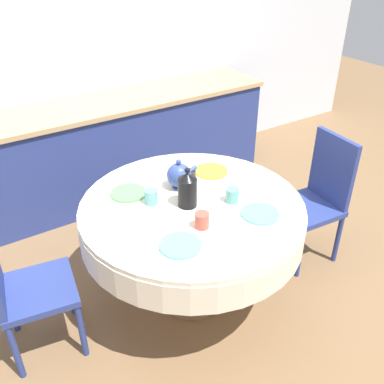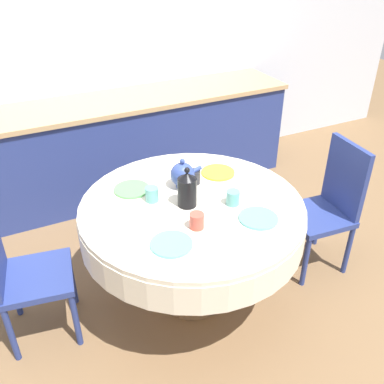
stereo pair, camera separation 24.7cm
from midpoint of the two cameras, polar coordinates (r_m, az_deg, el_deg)
name	(u,v)px [view 2 (the right image)]	position (r m, az deg, el deg)	size (l,w,h in m)	color
ground_plane	(192,295)	(2.99, 2.43, -13.71)	(12.00, 12.00, 0.00)	brown
wall_back	(95,42)	(3.95, -11.03, 19.04)	(7.00, 0.05, 2.60)	silver
kitchen_counter	(116,147)	(3.92, -8.35, 5.88)	(3.24, 0.64, 0.88)	navy
dining_table	(192,221)	(2.58, 2.74, -3.92)	(1.34, 1.34, 0.75)	olive
chair_left	(329,203)	(3.14, 19.96, -1.42)	(0.43, 0.43, 0.95)	navy
chair_right	(18,268)	(2.56, -19.62, -9.64)	(0.46, 0.46, 0.95)	navy
plate_near_left	(171,244)	(2.19, 0.47, -7.08)	(0.22, 0.22, 0.01)	#60BCB7
cup_near_left	(197,221)	(2.30, 3.73, -3.97)	(0.08, 0.08, 0.09)	#CC4C3D
plate_near_right	(258,218)	(2.43, 11.76, -3.54)	(0.22, 0.22, 0.01)	#60BCB7
cup_near_right	(233,198)	(2.51, 8.30, -0.85)	(0.08, 0.08, 0.09)	#5BA39E
plate_far_left	(132,189)	(2.65, -5.42, 0.30)	(0.22, 0.22, 0.01)	#5BA85B
cup_far_left	(152,194)	(2.52, -2.58, -0.40)	(0.08, 0.08, 0.09)	#5BA39E
plate_far_right	(218,172)	(2.83, 5.99, 2.54)	(0.22, 0.22, 0.01)	yellow
cup_far_right	(194,177)	(2.69, 2.90, 1.93)	(0.08, 0.08, 0.09)	#28282D
coffee_carafe	(187,190)	(2.44, 2.26, 0.24)	(0.11, 0.11, 0.25)	black
teapot	(183,175)	(2.63, 1.43, 2.27)	(0.21, 0.15, 0.20)	#33478E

